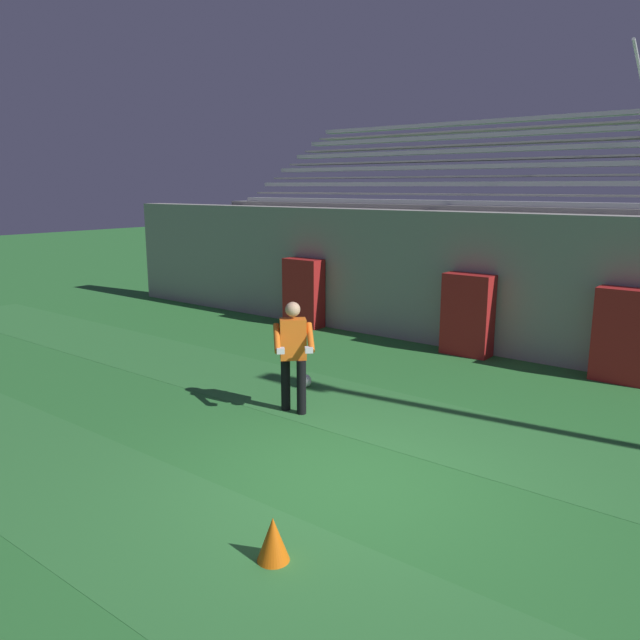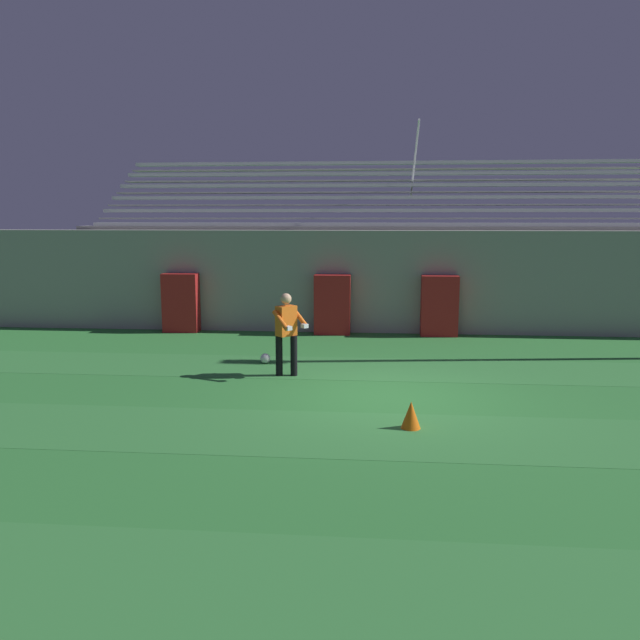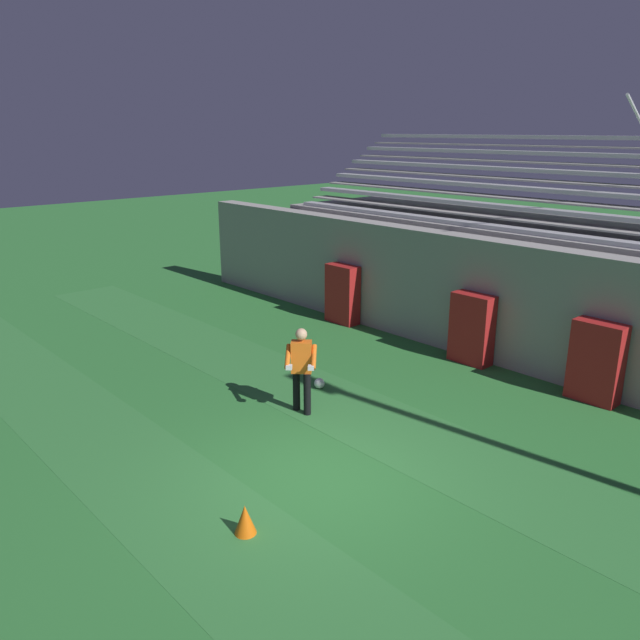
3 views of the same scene
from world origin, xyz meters
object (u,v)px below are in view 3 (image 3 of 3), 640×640
at_px(padding_pillar_far_left, 342,294).
at_px(padding_pillar_gate_left, 472,329).
at_px(soccer_ball, 319,383).
at_px(traffic_cone, 245,519).
at_px(goalkeeper, 301,365).
at_px(padding_pillar_gate_right, 596,362).

bearing_deg(padding_pillar_far_left, padding_pillar_gate_left, 0.00).
xyz_separation_m(padding_pillar_gate_left, soccer_ball, (-1.22, -3.59, -0.70)).
distance_m(padding_pillar_gate_left, traffic_cone, 7.81).
distance_m(padding_pillar_gate_left, goalkeeper, 4.65).
xyz_separation_m(padding_pillar_gate_left, traffic_cone, (1.71, -7.60, -0.60)).
xyz_separation_m(padding_pillar_gate_left, goalkeeper, (-0.60, -4.61, 0.14)).
distance_m(padding_pillar_gate_left, padding_pillar_far_left, 4.21).
height_order(padding_pillar_gate_left, padding_pillar_gate_right, same).
bearing_deg(soccer_ball, padding_pillar_gate_right, 41.26).
bearing_deg(traffic_cone, padding_pillar_gate_left, 102.66).
distance_m(padding_pillar_gate_right, traffic_cone, 7.71).
height_order(padding_pillar_gate_left, padding_pillar_far_left, same).
relative_size(padding_pillar_far_left, soccer_ball, 7.38).
xyz_separation_m(padding_pillar_far_left, goalkeeper, (3.61, -4.61, 0.14)).
xyz_separation_m(goalkeeper, traffic_cone, (2.31, -2.99, -0.74)).
xyz_separation_m(padding_pillar_gate_right, goalkeeper, (-3.47, -4.61, 0.14)).
height_order(padding_pillar_gate_left, soccer_ball, padding_pillar_gate_left).
bearing_deg(padding_pillar_gate_left, padding_pillar_gate_right, 0.00).
height_order(goalkeeper, soccer_ball, goalkeeper).
xyz_separation_m(padding_pillar_gate_left, padding_pillar_far_left, (-4.21, 0.00, 0.00)).
relative_size(padding_pillar_far_left, goalkeeper, 0.97).
height_order(goalkeeper, traffic_cone, goalkeeper).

